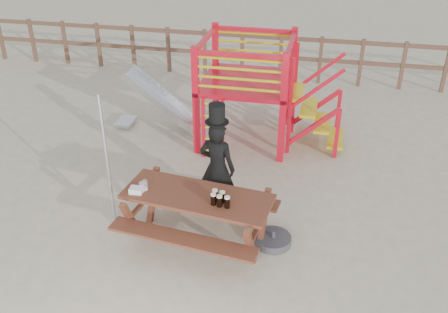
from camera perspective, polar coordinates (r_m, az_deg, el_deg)
ground at (r=7.34m, az=-4.10°, el=-10.45°), size 60.00×60.00×0.00m
back_fence at (r=13.09m, az=4.29°, el=11.93°), size 15.09×0.09×1.20m
playground_fort at (r=9.78m, az=2.13°, el=7.79°), size 4.71×1.84×2.10m
picnic_table at (r=7.16m, az=-3.02°, el=-6.39°), size 2.26×1.70×0.81m
man_with_hat at (r=7.62m, az=-0.77°, el=-1.06°), size 0.63×0.47×1.85m
metal_pole at (r=7.33m, az=-13.16°, el=-0.94°), size 0.05×0.05×2.17m
parasol_base at (r=7.41m, az=5.61°, el=-9.46°), size 0.54×0.54×0.23m
paper_bag at (r=7.12m, az=-10.00°, el=-3.80°), size 0.19×0.15×0.08m
stout_pints at (r=6.75m, az=-0.52°, el=-4.86°), size 0.27×0.21×0.17m
empty_glasses at (r=7.13m, az=-9.19°, el=-3.39°), size 0.10×0.13×0.15m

